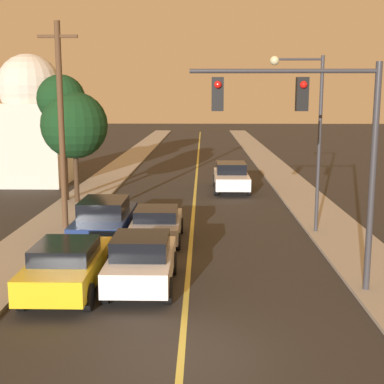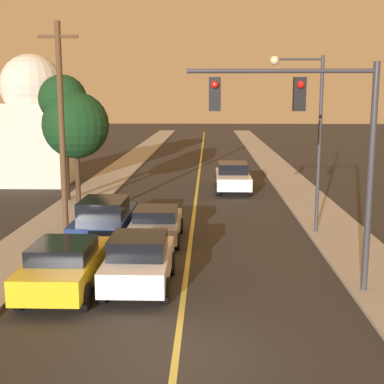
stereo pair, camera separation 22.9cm
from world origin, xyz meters
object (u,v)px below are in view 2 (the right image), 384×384
(tree_left_near, at_px, (63,101))
(car_far_oncoming, at_px, (233,177))
(car_outer_lane_front, at_px, (65,265))
(streetlamp_right, at_px, (307,120))
(tree_left_far, at_px, (76,125))
(traffic_signal_mast, at_px, (313,129))
(domed_building_left, at_px, (34,122))
(utility_pole_left, at_px, (62,123))
(car_outer_lane_second, at_px, (105,218))
(car_near_lane_second, at_px, (156,223))
(car_near_lane_front, at_px, (139,261))

(tree_left_near, bearing_deg, car_far_oncoming, 22.13)
(car_outer_lane_front, relative_size, streetlamp_right, 0.62)
(tree_left_near, height_order, tree_left_far, tree_left_near)
(traffic_signal_mast, distance_m, domed_building_left, 23.64)
(utility_pole_left, bearing_deg, car_far_oncoming, 52.26)
(car_outer_lane_second, bearing_deg, car_outer_lane_front, -90.00)
(car_far_oncoming, height_order, tree_left_far, tree_left_far)
(tree_left_near, bearing_deg, car_outer_lane_front, -75.35)
(car_near_lane_second, height_order, traffic_signal_mast, traffic_signal_mast)
(car_outer_lane_second, height_order, car_far_oncoming, car_far_oncoming)
(car_near_lane_front, bearing_deg, tree_left_near, 113.32)
(traffic_signal_mast, distance_m, utility_pole_left, 11.36)
(car_near_lane_second, height_order, tree_left_near, tree_left_near)
(domed_building_left, bearing_deg, streetlamp_right, -39.63)
(streetlamp_right, relative_size, utility_pole_left, 0.84)
(car_outer_lane_second, bearing_deg, domed_building_left, 117.79)
(traffic_signal_mast, bearing_deg, tree_left_near, 128.31)
(car_outer_lane_front, distance_m, tree_left_near, 14.40)
(car_outer_lane_second, relative_size, tree_left_far, 0.88)
(tree_left_near, distance_m, tree_left_far, 1.51)
(streetlamp_right, height_order, domed_building_left, domed_building_left)
(car_far_oncoming, xyz_separation_m, traffic_signal_mast, (1.37, -16.78, 3.81))
(car_far_oncoming, distance_m, utility_pole_left, 12.71)
(tree_left_near, distance_m, domed_building_left, 7.08)
(car_outer_lane_second, distance_m, car_far_oncoming, 12.29)
(streetlamp_right, xyz_separation_m, utility_pole_left, (-9.90, 0.45, -0.17))
(tree_left_near, bearing_deg, traffic_signal_mast, -51.69)
(traffic_signal_mast, bearing_deg, car_outer_lane_second, 139.93)
(car_outer_lane_front, relative_size, domed_building_left, 0.54)
(car_far_oncoming, bearing_deg, utility_pole_left, 52.26)
(car_outer_lane_front, height_order, car_outer_lane_second, car_outer_lane_second)
(car_near_lane_second, xyz_separation_m, car_outer_lane_front, (-2.08, -5.55, 0.10))
(streetlamp_right, bearing_deg, car_outer_lane_second, -173.68)
(utility_pole_left, bearing_deg, tree_left_near, 104.41)
(domed_building_left, bearing_deg, car_near_lane_front, -64.25)
(car_near_lane_second, xyz_separation_m, car_outer_lane_second, (-2.08, 0.38, 0.11))
(car_near_lane_second, relative_size, car_outer_lane_second, 0.77)
(tree_left_near, bearing_deg, car_near_lane_second, -54.22)
(car_near_lane_second, height_order, tree_left_far, tree_left_far)
(car_near_lane_front, height_order, car_far_oncoming, car_far_oncoming)
(car_near_lane_second, distance_m, domed_building_left, 16.73)
(car_near_lane_front, distance_m, car_outer_lane_second, 5.92)
(car_near_lane_second, xyz_separation_m, streetlamp_right, (5.90, 1.26, 3.94))
(car_outer_lane_second, distance_m, tree_left_near, 9.25)
(streetlamp_right, bearing_deg, car_outer_lane_front, -139.53)
(car_near_lane_second, height_order, car_outer_lane_second, car_outer_lane_second)
(utility_pole_left, bearing_deg, domed_building_left, 113.01)
(traffic_signal_mast, relative_size, tree_left_far, 1.12)
(car_outer_lane_front, bearing_deg, traffic_signal_mast, 0.93)
(car_near_lane_front, relative_size, domed_building_left, 0.48)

